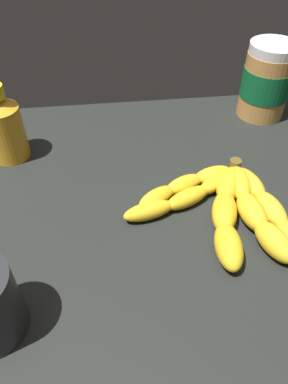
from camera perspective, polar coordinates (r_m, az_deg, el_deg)
name	(u,v)px	position (r cm, az deg, el deg)	size (l,w,h in cm)	color
ground_plane	(145,209)	(61.30, 0.23, -2.62)	(76.38, 63.25, 4.34)	black
banana_bunch	(230,205)	(58.04, 13.29, -1.97)	(25.14, 22.06, 3.79)	yellow
peanut_butter_jar	(267,81)	(81.06, 18.61, 16.10)	(9.87, 9.87, 15.10)	#BF8442
honey_bottle	(4,127)	(69.43, -21.02, 9.48)	(6.69, 6.69, 14.10)	orange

